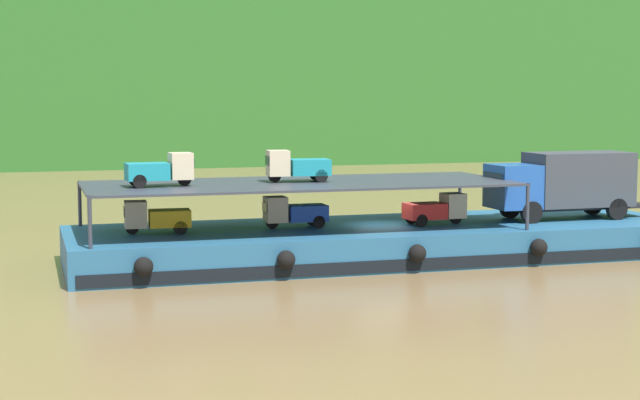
# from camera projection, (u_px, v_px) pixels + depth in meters

# --- Properties ---
(ground_plane) EXTENTS (400.00, 400.00, 0.00)m
(ground_plane) POSITION_uv_depth(u_px,v_px,m) (382.00, 258.00, 44.25)
(ground_plane) COLOR brown
(cargo_barge) EXTENTS (27.61, 8.40, 1.50)m
(cargo_barge) POSITION_uv_depth(u_px,v_px,m) (382.00, 242.00, 44.13)
(cargo_barge) COLOR #23567A
(cargo_barge) RESTS_ON ground
(covered_lorry) EXTENTS (7.88, 2.37, 3.10)m
(covered_lorry) POSITION_uv_depth(u_px,v_px,m) (564.00, 183.00, 46.04)
(covered_lorry) COLOR #1E4C99
(covered_lorry) RESTS_ON cargo_barge
(cargo_rack) EXTENTS (18.41, 7.01, 2.00)m
(cargo_rack) POSITION_uv_depth(u_px,v_px,m) (300.00, 184.00, 42.80)
(cargo_rack) COLOR #2D333D
(cargo_rack) RESTS_ON cargo_barge
(mini_truck_lower_stern) EXTENTS (2.79, 1.29, 1.38)m
(mini_truck_lower_stern) POSITION_uv_depth(u_px,v_px,m) (156.00, 217.00, 41.25)
(mini_truck_lower_stern) COLOR gold
(mini_truck_lower_stern) RESTS_ON cargo_barge
(mini_truck_lower_aft) EXTENTS (2.74, 1.20, 1.38)m
(mini_truck_lower_aft) POSITION_uv_depth(u_px,v_px,m) (294.00, 212.00, 43.09)
(mini_truck_lower_aft) COLOR #1E47B7
(mini_truck_lower_aft) RESTS_ON cargo_barge
(mini_truck_lower_mid) EXTENTS (2.79, 1.29, 1.38)m
(mini_truck_lower_mid) POSITION_uv_depth(u_px,v_px,m) (436.00, 209.00, 44.11)
(mini_truck_lower_mid) COLOR red
(mini_truck_lower_mid) RESTS_ON cargo_barge
(mini_truck_upper_stern) EXTENTS (2.79, 1.29, 1.38)m
(mini_truck_upper_stern) POSITION_uv_depth(u_px,v_px,m) (161.00, 170.00, 40.74)
(mini_truck_upper_stern) COLOR teal
(mini_truck_upper_stern) RESTS_ON cargo_rack
(mini_truck_upper_mid) EXTENTS (2.80, 1.30, 1.38)m
(mini_truck_upper_mid) POSITION_uv_depth(u_px,v_px,m) (297.00, 166.00, 42.94)
(mini_truck_upper_mid) COLOR teal
(mini_truck_upper_mid) RESTS_ON cargo_rack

